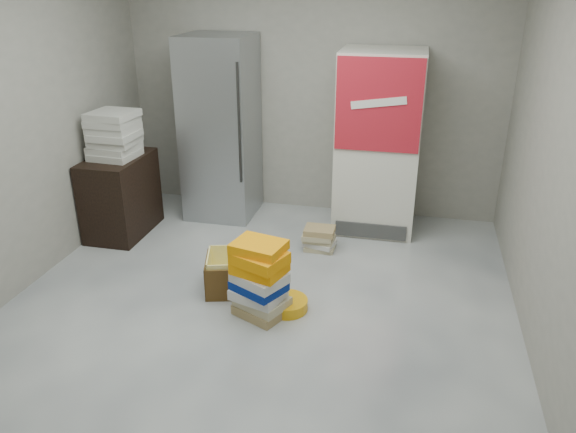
% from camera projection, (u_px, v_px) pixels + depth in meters
% --- Properties ---
extents(ground, '(5.00, 5.00, 0.00)m').
position_uv_depth(ground, '(247.00, 331.00, 4.18)').
color(ground, silver).
rests_on(ground, ground).
extents(room_shell, '(4.04, 5.04, 2.82)m').
position_uv_depth(room_shell, '(238.00, 88.00, 3.47)').
color(room_shell, '#9A958B').
rests_on(room_shell, ground).
extents(steel_fridge, '(0.70, 0.72, 1.90)m').
position_uv_depth(steel_fridge, '(221.00, 129.00, 5.89)').
color(steel_fridge, '#ABAEB3').
rests_on(steel_fridge, ground).
extents(coke_cooler, '(0.80, 0.73, 1.80)m').
position_uv_depth(coke_cooler, '(378.00, 143.00, 5.57)').
color(coke_cooler, silver).
rests_on(coke_cooler, ground).
extents(wood_shelf, '(0.50, 0.80, 0.80)m').
position_uv_depth(wood_shelf, '(121.00, 195.00, 5.63)').
color(wood_shelf, black).
rests_on(wood_shelf, ground).
extents(supply_box_stack, '(0.45, 0.43, 0.45)m').
position_uv_depth(supply_box_stack, '(114.00, 135.00, 5.37)').
color(supply_box_stack, silver).
rests_on(supply_box_stack, wood_shelf).
extents(phonebook_stack_main, '(0.48, 0.45, 0.62)m').
position_uv_depth(phonebook_stack_main, '(260.00, 280.00, 4.25)').
color(phonebook_stack_main, '#A18756').
rests_on(phonebook_stack_main, ground).
extents(phonebook_stack_side, '(0.32, 0.28, 0.23)m').
position_uv_depth(phonebook_stack_side, '(319.00, 238.00, 5.37)').
color(phonebook_stack_side, tan).
rests_on(phonebook_stack_side, ground).
extents(cardboard_box, '(0.49, 0.49, 0.32)m').
position_uv_depth(cardboard_box, '(231.00, 275.00, 4.69)').
color(cardboard_box, yellow).
rests_on(cardboard_box, ground).
extents(bucket_lid, '(0.41, 0.41, 0.09)m').
position_uv_depth(bucket_lid, '(287.00, 304.00, 4.43)').
color(bucket_lid, '#F3A90F').
rests_on(bucket_lid, ground).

